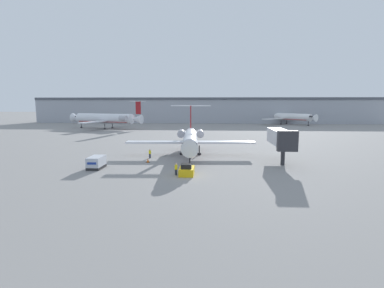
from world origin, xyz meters
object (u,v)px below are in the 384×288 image
(airplane_parked_far_right, at_px, (106,119))
(jet_bridge, at_px, (281,138))
(worker_near_tug, at_px, (176,169))
(airplane_parked_far_left, at_px, (286,117))
(worker_by_wing, at_px, (150,153))
(luggage_cart, at_px, (96,163))
(airplane_main, at_px, (190,139))
(pushback_tug, at_px, (187,170))
(traffic_cone_left, at_px, (148,160))

(airplane_parked_far_right, height_order, jet_bridge, airplane_parked_far_right)
(worker_near_tug, distance_m, airplane_parked_far_left, 116.38)
(worker_by_wing, xyz_separation_m, airplane_parked_far_left, (48.70, 95.08, 2.86))
(worker_by_wing, distance_m, airplane_parked_far_left, 106.87)
(luggage_cart, xyz_separation_m, worker_by_wing, (6.84, 9.71, -0.08))
(luggage_cart, bearing_deg, jet_bridge, 12.69)
(airplane_main, xyz_separation_m, worker_by_wing, (-7.60, -3.68, -2.48))
(airplane_parked_far_right, bearing_deg, airplane_parked_far_left, 20.85)
(worker_near_tug, height_order, jet_bridge, jet_bridge)
(airplane_main, height_order, airplane_parked_far_right, airplane_parked_far_right)
(luggage_cart, bearing_deg, airplane_parked_far_left, 62.08)
(pushback_tug, height_order, luggage_cart, luggage_cart)
(worker_by_wing, bearing_deg, jet_bridge, -6.44)
(airplane_main, bearing_deg, jet_bridge, -21.15)
(pushback_tug, height_order, traffic_cone_left, pushback_tug)
(traffic_cone_left, bearing_deg, airplane_main, 48.26)
(worker_near_tug, bearing_deg, airplane_parked_far_right, 116.06)
(airplane_main, relative_size, airplane_parked_far_right, 0.78)
(pushback_tug, relative_size, jet_bridge, 0.32)
(airplane_main, xyz_separation_m, luggage_cart, (-14.44, -13.39, -2.40))
(worker_near_tug, height_order, airplane_parked_far_right, airplane_parked_far_right)
(worker_near_tug, bearing_deg, airplane_main, 86.87)
(airplane_main, distance_m, jet_bridge, 17.79)
(airplane_parked_far_right, bearing_deg, traffic_cone_left, -65.09)
(worker_by_wing, xyz_separation_m, airplane_parked_far_right, (-31.45, 64.55, 3.25))
(worker_near_tug, distance_m, traffic_cone_left, 11.03)
(luggage_cart, distance_m, airplane_parked_far_right, 78.30)
(worker_near_tug, xyz_separation_m, worker_by_wing, (-6.67, 13.40, -0.04))
(airplane_main, bearing_deg, luggage_cart, -137.16)
(airplane_parked_far_left, bearing_deg, airplane_main, -114.21)
(worker_by_wing, height_order, traffic_cone_left, worker_by_wing)
(luggage_cart, height_order, traffic_cone_left, luggage_cart)
(airplane_parked_far_right, bearing_deg, pushback_tug, -62.92)
(luggage_cart, distance_m, worker_by_wing, 11.88)
(jet_bridge, bearing_deg, worker_near_tug, -148.61)
(airplane_main, bearing_deg, worker_by_wing, -154.15)
(worker_by_wing, bearing_deg, airplane_parked_far_left, 62.88)
(pushback_tug, xyz_separation_m, airplane_parked_far_right, (-39.68, 77.61, 3.49))
(airplane_main, relative_size, worker_by_wing, 15.00)
(airplane_main, bearing_deg, worker_near_tug, -93.13)
(luggage_cart, bearing_deg, airplane_main, 42.84)
(worker_near_tug, distance_m, jet_bridge, 20.80)
(airplane_parked_far_left, distance_m, jet_bridge, 100.84)
(traffic_cone_left, distance_m, jet_bridge, 24.06)
(luggage_cart, relative_size, airplane_parked_far_left, 0.14)
(luggage_cart, relative_size, airplane_parked_far_right, 0.11)
(worker_by_wing, relative_size, traffic_cone_left, 2.19)
(airplane_main, height_order, worker_near_tug, airplane_main)
(luggage_cart, bearing_deg, traffic_cone_left, 36.51)
(traffic_cone_left, xyz_separation_m, airplane_parked_far_left, (48.19, 99.35, 3.39))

